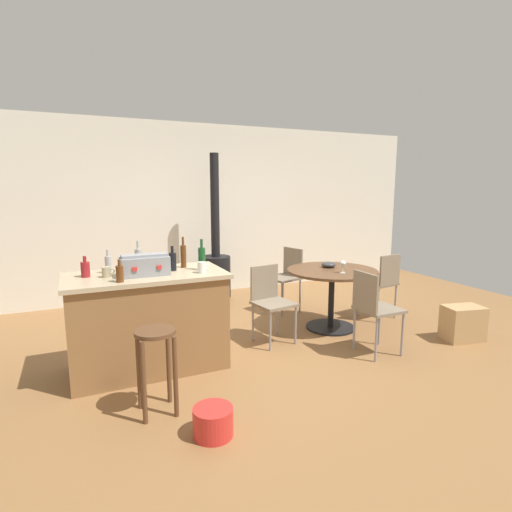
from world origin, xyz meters
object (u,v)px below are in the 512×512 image
at_px(kitchen_island, 148,321).
at_px(wood_stove, 216,266).
at_px(bottle_2, 120,273).
at_px(cardboard_box, 463,323).
at_px(serving_bowl, 329,264).
at_px(plastic_bucket, 213,422).
at_px(wine_glass, 343,264).
at_px(dining_table, 332,283).
at_px(folding_chair_far, 270,298).
at_px(cup_1, 202,267).
at_px(cup_0, 107,272).
at_px(folding_chair_near, 287,274).
at_px(bottle_6, 173,261).
at_px(folding_chair_left, 374,306).
at_px(bottle_1, 108,264).
at_px(toolbox, 145,265).
at_px(bottle_3, 202,258).
at_px(bottle_0, 139,259).
at_px(wooden_stool, 156,354).
at_px(bottle_4, 183,256).
at_px(folding_chair_right, 382,280).
at_px(bottle_5, 85,269).

distance_m(kitchen_island, wood_stove, 2.38).
distance_m(bottle_2, cardboard_box, 3.73).
bearing_deg(serving_bowl, plastic_bucket, -141.56).
height_order(bottle_2, wine_glass, bottle_2).
distance_m(dining_table, plastic_bucket, 2.55).
xyz_separation_m(folding_chair_far, cup_1, (-0.88, -0.33, 0.48)).
bearing_deg(wood_stove, plastic_bucket, -109.31).
bearing_deg(cup_0, folding_chair_near, 24.15).
height_order(bottle_6, wine_glass, bottle_6).
bearing_deg(plastic_bucket, cup_0, 113.39).
xyz_separation_m(bottle_2, cardboard_box, (3.61, -0.48, -0.80)).
height_order(folding_chair_left, bottle_1, bottle_1).
bearing_deg(cup_1, wood_stove, 68.07).
bearing_deg(toolbox, bottle_3, 2.13).
bearing_deg(bottle_3, folding_chair_far, 12.90).
xyz_separation_m(bottle_0, bottle_3, (0.56, -0.25, 0.01)).
xyz_separation_m(wooden_stool, wine_glass, (2.31, 0.82, 0.37)).
xyz_separation_m(bottle_2, bottle_4, (0.65, 0.41, 0.04)).
bearing_deg(cardboard_box, kitchen_island, 167.51).
bearing_deg(wine_glass, bottle_3, -178.48).
bearing_deg(folding_chair_right, bottle_4, -177.80).
distance_m(serving_bowl, plastic_bucket, 2.72).
xyz_separation_m(wood_stove, bottle_3, (-0.82, -2.02, 0.51)).
xyz_separation_m(dining_table, cup_0, (-2.57, -0.22, 0.40)).
bearing_deg(folding_chair_left, cardboard_box, -5.28).
xyz_separation_m(toolbox, bottle_3, (0.54, 0.02, 0.02)).
bearing_deg(bottle_2, folding_chair_right, 8.77).
distance_m(wooden_stool, bottle_5, 1.13).
bearing_deg(bottle_3, wood_stove, 67.79).
relative_size(bottle_3, plastic_bucket, 1.06).
bearing_deg(wooden_stool, toolbox, 85.03).
distance_m(bottle_1, wine_glass, 2.55).
bearing_deg(bottle_1, cup_1, -23.45).
bearing_deg(folding_chair_left, serving_bowl, 83.52).
bearing_deg(wooden_stool, cardboard_box, 1.44).
bearing_deg(cup_0, toolbox, -9.45).
xyz_separation_m(dining_table, toolbox, (-2.24, -0.28, 0.45)).
height_order(bottle_1, cup_1, bottle_1).
xyz_separation_m(folding_chair_left, bottle_6, (-1.90, 0.67, 0.49)).
bearing_deg(bottle_5, folding_chair_left, -14.79).
bearing_deg(cup_0, serving_bowl, 7.92).
bearing_deg(bottle_2, plastic_bucket, -65.79).
bearing_deg(wine_glass, kitchen_island, 179.86).
xyz_separation_m(wooden_stool, cup_0, (-0.26, 0.81, 0.50)).
relative_size(folding_chair_near, bottle_6, 3.70).
relative_size(folding_chair_near, bottle_1, 3.96).
relative_size(bottle_3, cardboard_box, 0.71).
xyz_separation_m(folding_chair_far, wood_stove, (-0.01, 1.82, 0.03)).
distance_m(cup_1, serving_bowl, 1.88).
relative_size(folding_chair_far, wine_glass, 5.91).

